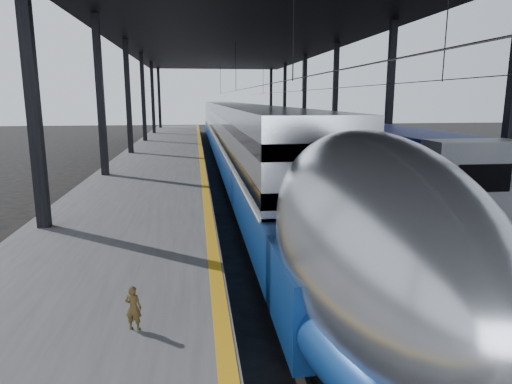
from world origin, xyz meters
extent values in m
plane|color=black|center=(0.00, 0.00, 0.00)|extent=(160.00, 160.00, 0.00)
cube|color=#4C4C4F|center=(-3.50, 20.00, 0.50)|extent=(6.00, 80.00, 1.00)
cube|color=orange|center=(-0.70, 20.00, 1.00)|extent=(0.30, 80.00, 0.01)
cube|color=slate|center=(1.28, 20.00, 0.08)|extent=(0.08, 80.00, 0.16)
cube|color=slate|center=(2.72, 20.00, 0.08)|extent=(0.08, 80.00, 0.16)
cube|color=slate|center=(6.28, 20.00, 0.08)|extent=(0.08, 80.00, 0.16)
cube|color=slate|center=(7.72, 20.00, 0.08)|extent=(0.08, 80.00, 0.16)
cube|color=black|center=(-5.80, 5.00, 4.50)|extent=(0.35, 0.35, 9.00)
cube|color=black|center=(9.60, 5.00, 4.50)|extent=(0.35, 0.35, 9.00)
cube|color=black|center=(-5.80, 15.00, 4.50)|extent=(0.35, 0.35, 9.00)
cube|color=black|center=(9.60, 15.00, 4.50)|extent=(0.35, 0.35, 9.00)
cube|color=black|center=(-5.80, 25.00, 4.50)|extent=(0.35, 0.35, 9.00)
cube|color=black|center=(9.60, 25.00, 4.50)|extent=(0.35, 0.35, 9.00)
cube|color=black|center=(-5.80, 35.00, 4.50)|extent=(0.35, 0.35, 9.00)
cube|color=black|center=(9.60, 35.00, 4.50)|extent=(0.35, 0.35, 9.00)
cube|color=black|center=(-5.80, 45.00, 4.50)|extent=(0.35, 0.35, 9.00)
cube|color=black|center=(9.60, 45.00, 4.50)|extent=(0.35, 0.35, 9.00)
cube|color=black|center=(-5.80, 55.00, 4.50)|extent=(0.35, 0.35, 9.00)
cube|color=black|center=(9.60, 55.00, 4.50)|extent=(0.35, 0.35, 9.00)
cube|color=black|center=(1.90, 20.00, 9.25)|extent=(18.00, 75.00, 0.45)
cylinder|color=slate|center=(2.00, 20.00, 5.50)|extent=(0.03, 74.00, 0.03)
cylinder|color=slate|center=(7.00, 20.00, 5.50)|extent=(0.03, 74.00, 0.03)
cube|color=silver|center=(2.00, 29.83, 2.41)|extent=(3.04, 57.00, 4.19)
cube|color=navy|center=(2.00, 28.33, 1.10)|extent=(3.12, 62.00, 1.63)
cube|color=silver|center=(2.00, 29.83, 1.94)|extent=(3.15, 57.00, 0.10)
cube|color=black|center=(2.00, 29.83, 3.62)|extent=(3.08, 57.00, 0.44)
cube|color=black|center=(2.00, 29.83, 2.41)|extent=(3.08, 57.00, 0.44)
ellipsoid|color=silver|center=(2.00, -1.67, 2.25)|extent=(3.04, 8.40, 4.19)
ellipsoid|color=navy|center=(2.00, -1.67, 1.05)|extent=(3.12, 8.40, 1.78)
ellipsoid|color=black|center=(2.00, -4.27, 3.09)|extent=(1.57, 2.20, 0.94)
cube|color=black|center=(2.00, -1.67, 0.20)|extent=(2.31, 2.60, 0.40)
cube|color=black|center=(2.00, 20.33, 0.20)|extent=(2.31, 2.60, 0.40)
cube|color=navy|center=(7.00, 11.33, 1.89)|extent=(2.65, 18.00, 3.60)
cube|color=gray|center=(7.00, 2.93, 1.89)|extent=(2.70, 1.20, 3.64)
cube|color=black|center=(7.00, 2.31, 2.70)|extent=(1.61, 0.06, 0.80)
cube|color=#950C0B|center=(7.00, 2.31, 1.47)|extent=(1.14, 0.06, 0.52)
cube|color=gray|center=(7.00, 30.33, 1.89)|extent=(2.65, 18.00, 3.60)
cube|color=gray|center=(7.00, 49.33, 1.89)|extent=(2.65, 18.00, 3.60)
cube|color=black|center=(7.00, 5.33, 0.18)|extent=(2.08, 2.40, 0.36)
cube|color=black|center=(7.00, 27.33, 0.18)|extent=(2.08, 2.40, 0.36)
imported|color=#443316|center=(-2.21, -1.98, 1.40)|extent=(0.33, 0.26, 0.79)
camera|label=1|loc=(-1.08, -9.42, 4.90)|focal=32.00mm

